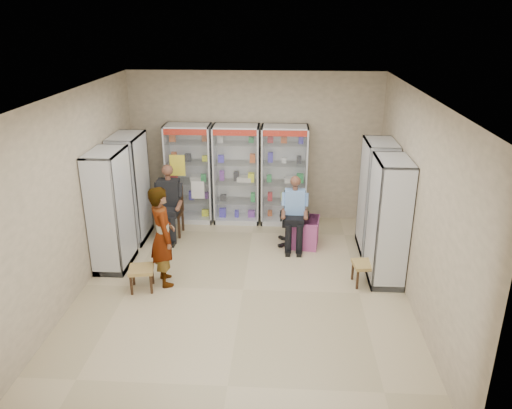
# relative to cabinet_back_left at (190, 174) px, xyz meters

# --- Properties ---
(floor) EXTENTS (6.00, 6.00, 0.00)m
(floor) POSITION_rel_cabinet_back_left_xyz_m (1.30, -2.73, -1.00)
(floor) COLOR tan
(floor) RESTS_ON ground
(room_shell) EXTENTS (5.02, 6.02, 3.01)m
(room_shell) POSITION_rel_cabinet_back_left_xyz_m (1.30, -2.73, 0.97)
(room_shell) COLOR #BCAA8B
(room_shell) RESTS_ON ground
(cabinet_back_left) EXTENTS (0.90, 0.50, 2.00)m
(cabinet_back_left) POSITION_rel_cabinet_back_left_xyz_m (0.00, 0.00, 0.00)
(cabinet_back_left) COLOR #B9BBC0
(cabinet_back_left) RESTS_ON floor
(cabinet_back_mid) EXTENTS (0.90, 0.50, 2.00)m
(cabinet_back_mid) POSITION_rel_cabinet_back_left_xyz_m (0.95, 0.00, 0.00)
(cabinet_back_mid) COLOR #B8BDC0
(cabinet_back_mid) RESTS_ON floor
(cabinet_back_right) EXTENTS (0.90, 0.50, 2.00)m
(cabinet_back_right) POSITION_rel_cabinet_back_left_xyz_m (1.90, 0.00, 0.00)
(cabinet_back_right) COLOR silver
(cabinet_back_right) RESTS_ON floor
(cabinet_right_far) EXTENTS (0.90, 0.50, 2.00)m
(cabinet_right_far) POSITION_rel_cabinet_back_left_xyz_m (3.53, -1.13, 0.00)
(cabinet_right_far) COLOR #AEB1B6
(cabinet_right_far) RESTS_ON floor
(cabinet_right_near) EXTENTS (0.90, 0.50, 2.00)m
(cabinet_right_near) POSITION_rel_cabinet_back_left_xyz_m (3.53, -2.23, 0.00)
(cabinet_right_near) COLOR silver
(cabinet_right_near) RESTS_ON floor
(cabinet_left_far) EXTENTS (0.90, 0.50, 2.00)m
(cabinet_left_far) POSITION_rel_cabinet_back_left_xyz_m (-0.93, -0.93, 0.00)
(cabinet_left_far) COLOR #B7BABF
(cabinet_left_far) RESTS_ON floor
(cabinet_left_near) EXTENTS (0.90, 0.50, 2.00)m
(cabinet_left_near) POSITION_rel_cabinet_back_left_xyz_m (-0.93, -2.03, 0.00)
(cabinet_left_near) COLOR silver
(cabinet_left_near) RESTS_ON floor
(wooden_chair) EXTENTS (0.42, 0.42, 0.94)m
(wooden_chair) POSITION_rel_cabinet_back_left_xyz_m (-0.25, -0.73, -0.53)
(wooden_chair) COLOR black
(wooden_chair) RESTS_ON floor
(seated_customer) EXTENTS (0.44, 0.60, 1.34)m
(seated_customer) POSITION_rel_cabinet_back_left_xyz_m (-0.25, -0.78, -0.33)
(seated_customer) COLOR black
(seated_customer) RESTS_ON floor
(office_chair) EXTENTS (0.55, 0.55, 0.99)m
(office_chair) POSITION_rel_cabinet_back_left_xyz_m (2.10, -1.03, -0.50)
(office_chair) COLOR black
(office_chair) RESTS_ON floor
(seated_shopkeeper) EXTENTS (0.42, 0.58, 1.26)m
(seated_shopkeeper) POSITION_rel_cabinet_back_left_xyz_m (2.10, -1.08, -0.37)
(seated_shopkeeper) COLOR #6DA9D7
(seated_shopkeeper) RESTS_ON floor
(pink_trunk) EXTENTS (0.61, 0.60, 0.53)m
(pink_trunk) POSITION_rel_cabinet_back_left_xyz_m (2.26, -1.07, -0.74)
(pink_trunk) COLOR #9E3F67
(pink_trunk) RESTS_ON floor
(tea_glass) EXTENTS (0.07, 0.07, 0.10)m
(tea_glass) POSITION_rel_cabinet_back_left_xyz_m (2.30, -1.01, -0.42)
(tea_glass) COLOR #572C07
(tea_glass) RESTS_ON pink_trunk
(woven_stool_a) EXTENTS (0.41, 0.41, 0.37)m
(woven_stool_a) POSITION_rel_cabinet_back_left_xyz_m (3.20, -2.43, -0.82)
(woven_stool_a) COLOR #A28744
(woven_stool_a) RESTS_ON floor
(woven_stool_b) EXTENTS (0.43, 0.43, 0.37)m
(woven_stool_b) POSITION_rel_cabinet_back_left_xyz_m (-0.27, -2.80, -0.81)
(woven_stool_b) COLOR olive
(woven_stool_b) RESTS_ON floor
(standing_man) EXTENTS (0.59, 0.69, 1.61)m
(standing_man) POSITION_rel_cabinet_back_left_xyz_m (0.05, -2.56, -0.19)
(standing_man) COLOR gray
(standing_man) RESTS_ON floor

